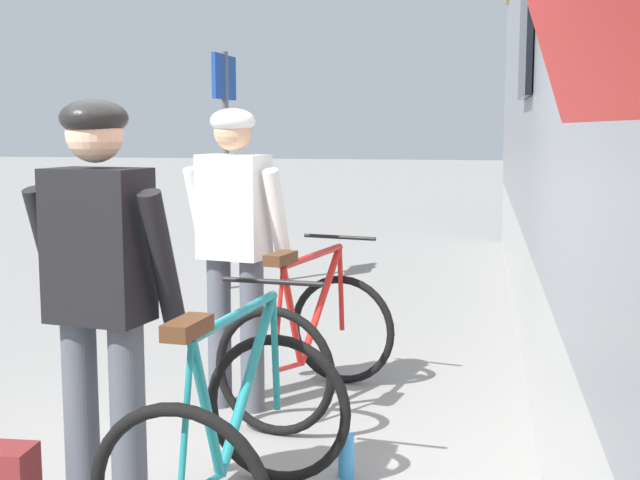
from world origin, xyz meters
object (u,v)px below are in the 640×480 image
at_px(cyclist_near_in_dark, 100,282).
at_px(bicycle_far_red, 311,341).
at_px(cyclist_far_in_white, 235,232).
at_px(bicycle_near_teal, 235,438).
at_px(water_bottle_near_the_bikes, 346,456).
at_px(platform_sign_post, 225,130).

xyz_separation_m(cyclist_near_in_dark, bicycle_far_red, (0.49, 1.75, -0.65)).
relative_size(cyclist_far_in_white, bicycle_near_teal, 1.55).
height_order(cyclist_far_in_white, water_bottle_near_the_bikes, cyclist_far_in_white).
bearing_deg(bicycle_far_red, platform_sign_post, 114.26).
bearing_deg(bicycle_far_red, bicycle_near_teal, -89.84).
bearing_deg(platform_sign_post, bicycle_near_teal, -72.75).
relative_size(bicycle_near_teal, platform_sign_post, 0.47).
bearing_deg(bicycle_near_teal, water_bottle_near_the_bikes, 60.27).
bearing_deg(platform_sign_post, cyclist_near_in_dark, -78.23).
bearing_deg(water_bottle_near_the_bikes, bicycle_far_red, 110.66).
relative_size(cyclist_far_in_white, platform_sign_post, 0.73).
distance_m(cyclist_far_in_white, platform_sign_post, 3.84).
relative_size(cyclist_near_in_dark, bicycle_near_teal, 1.55).
xyz_separation_m(bicycle_far_red, water_bottle_near_the_bikes, (0.37, -0.97, -0.30)).
bearing_deg(platform_sign_post, cyclist_far_in_white, -72.26).
bearing_deg(water_bottle_near_the_bikes, cyclist_near_in_dark, -137.70).
height_order(water_bottle_near_the_bikes, platform_sign_post, platform_sign_post).
distance_m(cyclist_near_in_dark, cyclist_far_in_white, 1.65).
xyz_separation_m(cyclist_near_in_dark, water_bottle_near_the_bikes, (0.86, 0.78, -0.95)).
bearing_deg(water_bottle_near_the_bikes, bicycle_near_teal, -119.73).
height_order(cyclist_near_in_dark, cyclist_far_in_white, same).
height_order(cyclist_near_in_dark, water_bottle_near_the_bikes, cyclist_near_in_dark).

